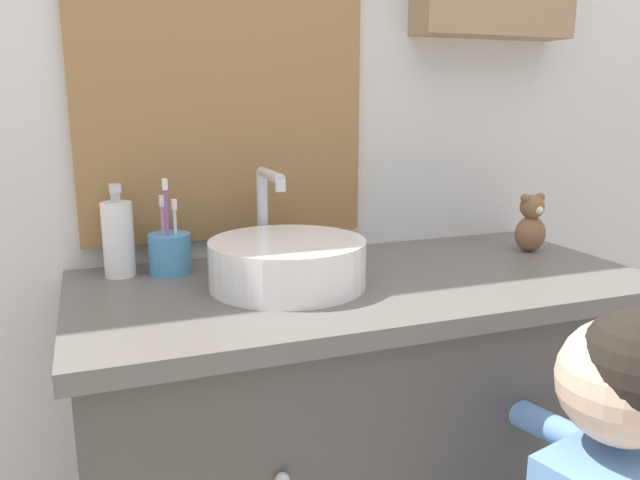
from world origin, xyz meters
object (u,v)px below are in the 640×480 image
object	(u,v)px
soap_dispenser	(118,238)
teddy_bear	(531,224)
sink_basin	(287,261)
toothbrush_holder	(170,252)

from	to	relation	value
soap_dispenser	teddy_bear	size ratio (longest dim) A/B	1.36
sink_basin	teddy_bear	distance (m)	0.64
teddy_bear	sink_basin	bearing A→B (deg)	-174.09
sink_basin	teddy_bear	world-z (taller)	sink_basin
sink_basin	teddy_bear	size ratio (longest dim) A/B	2.54
toothbrush_holder	teddy_bear	xyz separation A→B (m)	(0.84, -0.11, 0.02)
soap_dispenser	sink_basin	bearing A→B (deg)	-31.28
sink_basin	toothbrush_holder	distance (m)	0.27
toothbrush_holder	soap_dispenser	distance (m)	0.11
sink_basin	soap_dispenser	bearing A→B (deg)	148.72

